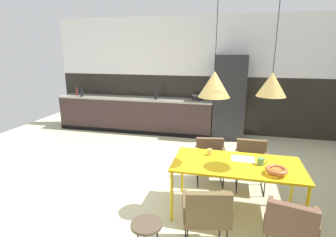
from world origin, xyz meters
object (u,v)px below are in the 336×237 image
Objects in this scene: cooking_pot at (197,97)px; pendant_lamp_over_table_near at (214,84)px; armchair_corner_seat at (207,211)px; open_book at (243,159)px; mug_glass_clear at (210,152)px; bottle_spice_small at (156,95)px; side_stool at (146,228)px; bottle_wine_green at (82,93)px; pendant_lamp_over_table_far at (272,84)px; bottle_vinegar_dark at (77,92)px; dining_table at (237,166)px; fruit_bowl at (277,170)px; refrigerator_column at (229,97)px; armchair_by_stool at (251,158)px; mug_wide_latte at (261,162)px; armchair_far_side at (210,155)px; armchair_facing_counter at (291,222)px.

cooking_pot is 3.50m from pendant_lamp_over_table_near.
pendant_lamp_over_table_near is at bearing 79.80° from armchair_corner_seat.
mug_glass_clear is at bearing 174.39° from open_book.
bottle_spice_small reaches higher than cooking_pot.
bottle_wine_green is at bearing 127.34° from side_stool.
open_book is 1.06m from pendant_lamp_over_table_far.
bottle_vinegar_dark is (-3.33, -0.08, 0.04)m from cooking_pot.
dining_table is at bearing -74.02° from cooking_pot.
cooking_pot is (-1.39, 3.53, 0.19)m from fruit_bowl.
refrigerator_column is 3.12m from open_book.
bottle_spice_small is (-2.21, 2.33, 0.55)m from armchair_by_stool.
refrigerator_column is 3.26m from dining_table.
fruit_bowl is at bearing -36.28° from bottle_wine_green.
bottle_wine_green is at bearing -175.47° from cooking_pot.
mug_wide_latte is at bearing -35.07° from bottle_vinegar_dark.
bottle_vinegar_dark reaches higher than cooking_pot.
bottle_vinegar_dark is at bearing -178.59° from cooking_pot.
pendant_lamp_over_table_far is (0.72, -0.87, 1.28)m from armchair_far_side.
bottle_spice_small is (-1.61, 2.92, 0.27)m from mug_glass_clear.
open_book is at bearing 75.65° from armchair_by_stool.
fruit_bowl is 3.80m from cooking_pot.
bottle_wine_green is (-4.48, 3.29, 0.23)m from fruit_bowl.
bottle_wine_green reaches higher than open_book.
bottle_wine_green is at bearing 140.03° from pendant_lamp_over_table_near.
armchair_corner_seat reaches higher than dining_table.
armchair_corner_seat is 2.65× the size of open_book.
refrigerator_column reaches higher than armchair_far_side.
mug_glass_clear is 3.34m from bottle_spice_small.
armchair_corner_seat is at bearing -45.51° from bottle_vinegar_dark.
refrigerator_column is 7.94× the size of fruit_bowl.
pendant_lamp_over_table_near is (-0.77, 0.18, 0.96)m from fruit_bowl.
pendant_lamp_over_table_near is at bearing 152.83° from armchair_facing_counter.
dining_table is 5.96× the size of cooking_pot.
bottle_spice_small is at bearing 122.42° from dining_table.
fruit_bowl is at bearing -59.86° from pendant_lamp_over_table_far.
refrigerator_column is 6.60× the size of bottle_spice_small.
side_stool is (-0.72, -4.33, -0.60)m from refrigerator_column.
armchair_by_stool reaches higher than dining_table.
cooking_pot reaches higher than fruit_bowl.
mug_glass_clear is at bearing -93.86° from refrigerator_column.
open_book is at bearing 115.08° from armchair_far_side.
armchair_far_side is at bearing -77.43° from cooking_pot.
bottle_spice_small is (-1.57, 2.25, 0.57)m from armchair_far_side.
armchair_corner_seat is at bearing -81.09° from cooking_pot.
pendant_lamp_over_table_near and pendant_lamp_over_table_far have the same top height.
refrigerator_column is 4.13m from bottle_vinegar_dark.
armchair_by_stool is at bearing 101.35° from fruit_bowl.
mug_glass_clear is at bearing 163.23° from pendant_lamp_over_table_far.
dining_table is 0.89m from armchair_corner_seat.
armchair_corner_seat is 4.21m from cooking_pot.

